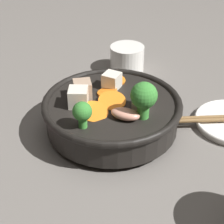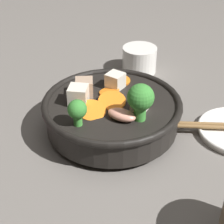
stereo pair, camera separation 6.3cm
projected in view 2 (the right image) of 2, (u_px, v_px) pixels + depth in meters
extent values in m
plane|color=slate|center=(112.00, 130.00, 0.65)|extent=(3.00, 3.00, 0.00)
cylinder|color=black|center=(112.00, 128.00, 0.65)|extent=(0.12, 0.12, 0.01)
cylinder|color=black|center=(112.00, 114.00, 0.63)|extent=(0.22, 0.22, 0.05)
torus|color=black|center=(112.00, 103.00, 0.62)|extent=(0.23, 0.23, 0.01)
cylinder|color=brown|center=(112.00, 109.00, 0.63)|extent=(0.21, 0.21, 0.03)
cylinder|color=orange|center=(120.00, 80.00, 0.68)|extent=(0.05, 0.05, 0.01)
cylinder|color=orange|center=(114.00, 100.00, 0.62)|extent=(0.05, 0.05, 0.02)
cylinder|color=orange|center=(92.00, 111.00, 0.59)|extent=(0.06, 0.06, 0.02)
cylinder|color=orange|center=(111.00, 92.00, 0.64)|extent=(0.05, 0.05, 0.01)
cylinder|color=green|center=(140.00, 112.00, 0.57)|extent=(0.02, 0.02, 0.02)
sphere|color=#388433|center=(141.00, 97.00, 0.56)|extent=(0.04, 0.04, 0.04)
cylinder|color=green|center=(78.00, 120.00, 0.56)|extent=(0.01, 0.01, 0.02)
sphere|color=#388433|center=(77.00, 109.00, 0.55)|extent=(0.03, 0.03, 0.03)
cube|color=silver|center=(115.00, 81.00, 0.65)|extent=(0.04, 0.04, 0.03)
cube|color=tan|center=(84.00, 88.00, 0.63)|extent=(0.03, 0.03, 0.03)
cube|color=silver|center=(140.00, 103.00, 0.60)|extent=(0.03, 0.03, 0.02)
cube|color=silver|center=(78.00, 95.00, 0.61)|extent=(0.04, 0.04, 0.03)
ellipsoid|color=#EA9E84|center=(122.00, 115.00, 0.57)|extent=(0.05, 0.05, 0.02)
cylinder|color=white|center=(139.00, 60.00, 0.82)|extent=(0.07, 0.07, 0.06)
cylinder|color=brown|center=(140.00, 52.00, 0.81)|extent=(0.06, 0.06, 0.00)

